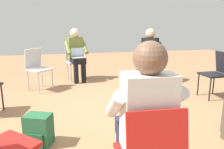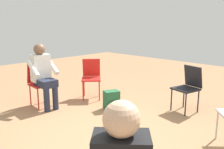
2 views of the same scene
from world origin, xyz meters
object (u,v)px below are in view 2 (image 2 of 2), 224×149
(backpack_near_laptop_user, at_px, (111,101))
(chair_east, at_px, (40,81))
(person_in_white, at_px, (43,72))
(chair_south, at_px, (188,85))
(chair_southeast, at_px, (91,76))

(backpack_near_laptop_user, bearing_deg, chair_east, 34.85)
(chair_east, height_order, backpack_near_laptop_user, chair_east)
(chair_east, xyz_separation_m, backpack_near_laptop_user, (-1.18, -0.82, -0.34))
(backpack_near_laptop_user, bearing_deg, person_in_white, 39.37)
(chair_south, distance_m, backpack_near_laptop_user, 1.47)
(person_in_white, xyz_separation_m, backpack_near_laptop_user, (-1.02, -0.83, -0.54))
(chair_south, xyz_separation_m, person_in_white, (2.10, 1.76, 0.20))
(person_in_white, bearing_deg, chair_east, -90.00)
(backpack_near_laptop_user, bearing_deg, chair_south, -139.62)
(chair_southeast, xyz_separation_m, chair_south, (-1.91, -0.71, 0.00))
(chair_southeast, xyz_separation_m, person_in_white, (0.19, 1.05, 0.20))
(chair_east, relative_size, chair_south, 1.00)
(chair_south, bearing_deg, chair_southeast, 33.27)
(chair_east, bearing_deg, chair_south, 131.16)
(chair_southeast, distance_m, person_in_white, 1.09)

